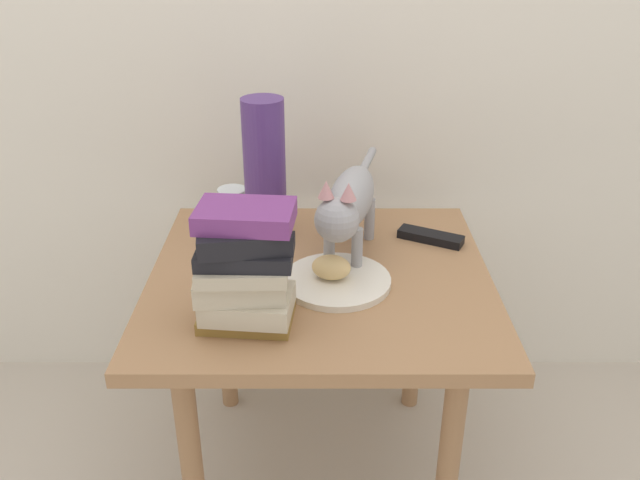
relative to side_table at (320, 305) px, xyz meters
name	(u,v)px	position (x,y,z in m)	size (l,w,h in m)	color
ground_plane	(320,470)	(0.00, 0.00, -0.49)	(6.00, 6.00, 0.00)	#B2A899
side_table	(320,305)	(0.00, 0.00, 0.00)	(0.72, 0.68, 0.56)	#9E724C
plate	(337,281)	(0.03, -0.04, 0.08)	(0.22, 0.22, 0.01)	silver
bread_roll	(331,267)	(0.02, -0.04, 0.12)	(0.08, 0.06, 0.05)	#E0BC7A
cat	(349,203)	(0.06, 0.07, 0.21)	(0.15, 0.47, 0.23)	#99999E
book_stack	(245,268)	(-0.14, -0.18, 0.19)	(0.19, 0.15, 0.23)	olive
green_vase	(265,170)	(-0.12, 0.18, 0.24)	(0.10, 0.10, 0.33)	#4C2D72
candle_jar	(233,207)	(-0.21, 0.26, 0.12)	(0.07, 0.07, 0.08)	silver
tv_remote	(431,237)	(0.26, 0.15, 0.09)	(0.15, 0.04, 0.02)	black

